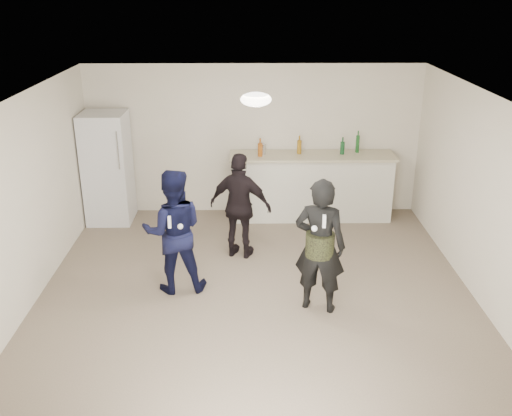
{
  "coord_description": "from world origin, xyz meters",
  "views": [
    {
      "loc": [
        -0.08,
        -6.21,
        3.71
      ],
      "look_at": [
        0.0,
        0.2,
        1.15
      ],
      "focal_mm": 40.0,
      "sensor_mm": 36.0,
      "label": 1
    }
  ],
  "objects_px": {
    "counter": "(311,188)",
    "spectator": "(240,206)",
    "fridge": "(108,168)",
    "shaker": "(263,149)",
    "woman": "(320,246)",
    "man": "(174,231)"
  },
  "relations": [
    {
      "from": "counter",
      "to": "spectator",
      "type": "bearing_deg",
      "value": -128.72
    },
    {
      "from": "fridge",
      "to": "shaker",
      "type": "relative_size",
      "value": 10.59
    },
    {
      "from": "counter",
      "to": "shaker",
      "type": "relative_size",
      "value": 15.29
    },
    {
      "from": "counter",
      "to": "woman",
      "type": "bearing_deg",
      "value": -94.07
    },
    {
      "from": "counter",
      "to": "shaker",
      "type": "xyz_separation_m",
      "value": [
        -0.8,
        0.04,
        0.65
      ]
    },
    {
      "from": "shaker",
      "to": "spectator",
      "type": "height_order",
      "value": "spectator"
    },
    {
      "from": "man",
      "to": "woman",
      "type": "distance_m",
      "value": 1.84
    },
    {
      "from": "man",
      "to": "woman",
      "type": "height_order",
      "value": "woman"
    },
    {
      "from": "fridge",
      "to": "woman",
      "type": "relative_size",
      "value": 1.08
    },
    {
      "from": "counter",
      "to": "shaker",
      "type": "height_order",
      "value": "shaker"
    },
    {
      "from": "woman",
      "to": "spectator",
      "type": "distance_m",
      "value": 1.72
    },
    {
      "from": "fridge",
      "to": "shaker",
      "type": "xyz_separation_m",
      "value": [
        2.52,
        0.11,
        0.28
      ]
    },
    {
      "from": "shaker",
      "to": "man",
      "type": "xyz_separation_m",
      "value": [
        -1.18,
        -2.42,
        -0.37
      ]
    },
    {
      "from": "counter",
      "to": "spectator",
      "type": "distance_m",
      "value": 1.86
    },
    {
      "from": "shaker",
      "to": "woman",
      "type": "xyz_separation_m",
      "value": [
        0.59,
        -2.92,
        -0.35
      ]
    },
    {
      "from": "fridge",
      "to": "spectator",
      "type": "bearing_deg",
      "value": -32.35
    },
    {
      "from": "counter",
      "to": "man",
      "type": "xyz_separation_m",
      "value": [
        -1.98,
        -2.38,
        0.28
      ]
    },
    {
      "from": "counter",
      "to": "shaker",
      "type": "bearing_deg",
      "value": 177.06
    },
    {
      "from": "fridge",
      "to": "man",
      "type": "distance_m",
      "value": 2.67
    },
    {
      "from": "counter",
      "to": "spectator",
      "type": "height_order",
      "value": "spectator"
    },
    {
      "from": "fridge",
      "to": "spectator",
      "type": "relative_size",
      "value": 1.17
    },
    {
      "from": "spectator",
      "to": "shaker",
      "type": "bearing_deg",
      "value": -84.9
    }
  ]
}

